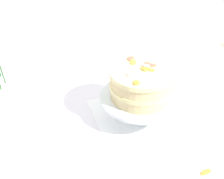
# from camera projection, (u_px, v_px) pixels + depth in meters

# --- Properties ---
(dining_table) EXTENTS (1.40, 1.00, 0.74)m
(dining_table) POSITION_uv_depth(u_px,v_px,m) (96.00, 138.00, 1.27)
(dining_table) COLOR white
(dining_table) RESTS_ON ground
(linen_napkin) EXTENTS (0.37, 0.37, 0.00)m
(linen_napkin) POSITION_uv_depth(u_px,v_px,m) (139.00, 117.00, 1.23)
(linen_napkin) COLOR white
(linen_napkin) RESTS_ON dining_table
(cake_stand) EXTENTS (0.29, 0.29, 0.10)m
(cake_stand) POSITION_uv_depth(u_px,v_px,m) (140.00, 100.00, 1.18)
(cake_stand) COLOR silver
(cake_stand) RESTS_ON linen_napkin
(layer_cake) EXTENTS (0.23, 0.23, 0.11)m
(layer_cake) POSITION_uv_depth(u_px,v_px,m) (141.00, 83.00, 1.14)
(layer_cake) COLOR beige
(layer_cake) RESTS_ON cake_stand
(flower_vase) EXTENTS (0.10, 0.12, 0.31)m
(flower_vase) POSITION_uv_depth(u_px,v_px,m) (0.00, 81.00, 1.18)
(flower_vase) COLOR silver
(flower_vase) RESTS_ON dining_table
(loose_petal_0) EXTENTS (0.05, 0.03, 0.00)m
(loose_petal_0) POSITION_uv_depth(u_px,v_px,m) (206.00, 172.00, 1.01)
(loose_petal_0) COLOR orange
(loose_petal_0) RESTS_ON dining_table
(loose_petal_1) EXTENTS (0.04, 0.03, 0.01)m
(loose_petal_1) POSITION_uv_depth(u_px,v_px,m) (2.00, 83.00, 1.41)
(loose_petal_1) COLOR #E56B51
(loose_petal_1) RESTS_ON dining_table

